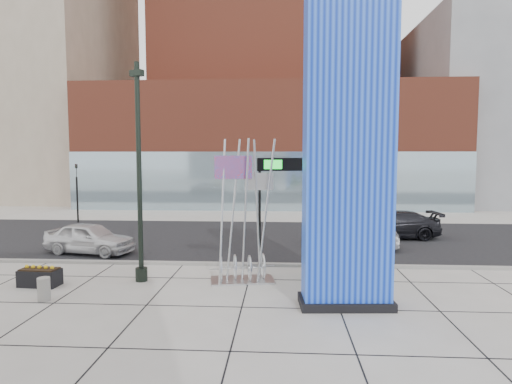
# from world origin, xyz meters

# --- Properties ---
(ground) EXTENTS (160.00, 160.00, 0.00)m
(ground) POSITION_xyz_m (0.00, 0.00, 0.00)
(ground) COLOR #9E9991
(ground) RESTS_ON ground
(street_asphalt) EXTENTS (80.00, 12.00, 0.02)m
(street_asphalt) POSITION_xyz_m (0.00, 10.00, 0.01)
(street_asphalt) COLOR black
(street_asphalt) RESTS_ON ground
(curb_edge) EXTENTS (80.00, 0.30, 0.12)m
(curb_edge) POSITION_xyz_m (0.00, 4.00, 0.06)
(curb_edge) COLOR gray
(curb_edge) RESTS_ON ground
(tower_podium) EXTENTS (34.00, 10.00, 11.00)m
(tower_podium) POSITION_xyz_m (1.00, 27.00, 5.50)
(tower_podium) COLOR brown
(tower_podium) RESTS_ON ground
(tower_glass_front) EXTENTS (34.00, 0.60, 5.00)m
(tower_glass_front) POSITION_xyz_m (1.00, 22.20, 2.50)
(tower_glass_front) COLOR #8CA5B2
(tower_glass_front) RESTS_ON ground
(building_beige_left) EXTENTS (18.00, 20.00, 34.00)m
(building_beige_left) POSITION_xyz_m (-26.00, 34.00, 17.00)
(building_beige_left) COLOR gray
(building_beige_left) RESTS_ON ground
(blue_pylon) EXTENTS (2.93, 1.45, 9.52)m
(blue_pylon) POSITION_xyz_m (4.22, -0.71, 4.60)
(blue_pylon) COLOR #0C2EBF
(blue_pylon) RESTS_ON ground
(lamp_post) EXTENTS (0.55, 0.44, 8.03)m
(lamp_post) POSITION_xyz_m (-3.00, 1.55, 3.29)
(lamp_post) COLOR black
(lamp_post) RESTS_ON ground
(public_art_sculpture) EXTENTS (2.51, 1.56, 5.32)m
(public_art_sculpture) POSITION_xyz_m (0.78, 1.79, 1.39)
(public_art_sculpture) COLOR silver
(public_art_sculpture) RESTS_ON ground
(concrete_bollard) EXTENTS (0.39, 0.39, 0.76)m
(concrete_bollard) POSITION_xyz_m (-5.43, -0.79, 0.38)
(concrete_bollard) COLOR gray
(concrete_bollard) RESTS_ON ground
(overhead_street_sign) EXTENTS (2.15, 0.63, 4.58)m
(overhead_street_sign) POSITION_xyz_m (2.09, 3.80, 3.93)
(overhead_street_sign) COLOR black
(overhead_street_sign) RESTS_ON ground
(round_planter_east) EXTENTS (0.97, 0.97, 2.42)m
(round_planter_east) POSITION_xyz_m (4.60, 1.80, 1.15)
(round_planter_east) COLOR #99CACD
(round_planter_east) RESTS_ON ground
(round_planter_mid) EXTENTS (0.93, 0.93, 2.32)m
(round_planter_mid) POSITION_xyz_m (5.20, 3.60, 1.10)
(round_planter_mid) COLOR #99CACD
(round_planter_mid) RESTS_ON ground
(round_planter_west) EXTENTS (1.13, 1.13, 2.82)m
(round_planter_west) POSITION_xyz_m (3.80, 2.57, 1.34)
(round_planter_west) COLOR #99CACD
(round_planter_west) RESTS_ON ground
(box_planter_north) EXTENTS (1.43, 0.79, 0.76)m
(box_planter_north) POSITION_xyz_m (-6.45, 0.74, 0.35)
(box_planter_north) COLOR black
(box_planter_north) RESTS_ON ground
(car_white_west) EXTENTS (4.60, 2.64, 1.47)m
(car_white_west) POSITION_xyz_m (-6.92, 5.80, 0.74)
(car_white_west) COLOR silver
(car_white_west) RESTS_ON ground
(car_silver_mid) EXTENTS (4.59, 2.55, 1.43)m
(car_silver_mid) POSITION_xyz_m (5.92, 7.83, 0.72)
(car_silver_mid) COLOR #9D9FA4
(car_silver_mid) RESTS_ON ground
(car_dark_east) EXTENTS (5.41, 2.52, 1.53)m
(car_dark_east) POSITION_xyz_m (8.45, 10.50, 0.76)
(car_dark_east) COLOR black
(car_dark_east) RESTS_ON ground
(traffic_signal) EXTENTS (0.15, 0.18, 4.10)m
(traffic_signal) POSITION_xyz_m (-12.00, 15.00, 2.30)
(traffic_signal) COLOR black
(traffic_signal) RESTS_ON ground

